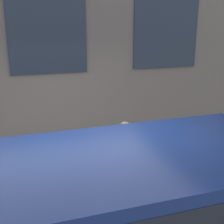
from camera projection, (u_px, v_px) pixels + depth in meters
The scene contains 4 objects.
sidewalk at pixel (66, 183), 5.53m from camera, with size 2.68×60.00×0.13m.
fire_hydrant at pixel (98, 177), 4.87m from camera, with size 0.31×0.43×0.71m.
person at pixel (125, 145), 5.39m from camera, with size 0.26×0.17×1.06m.
parked_truck_navy_near at pixel (138, 217), 3.11m from camera, with size 1.83×4.70×1.67m.
Camera 1 is at (-3.60, 0.79, 2.86)m, focal length 50.00 mm.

